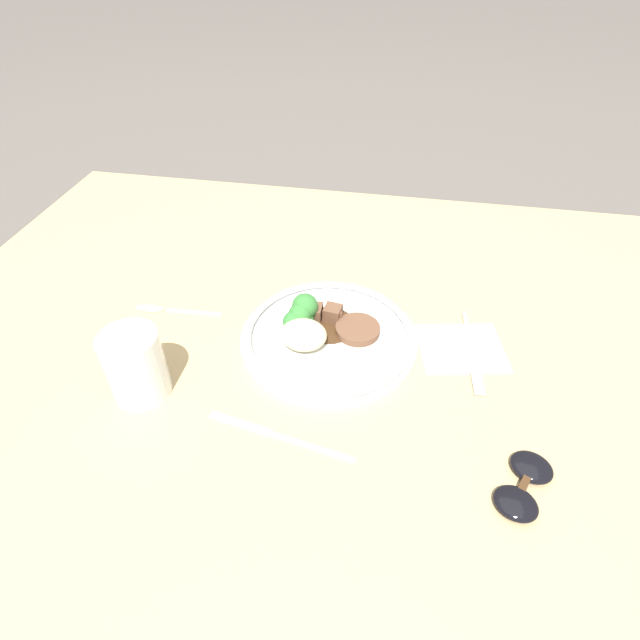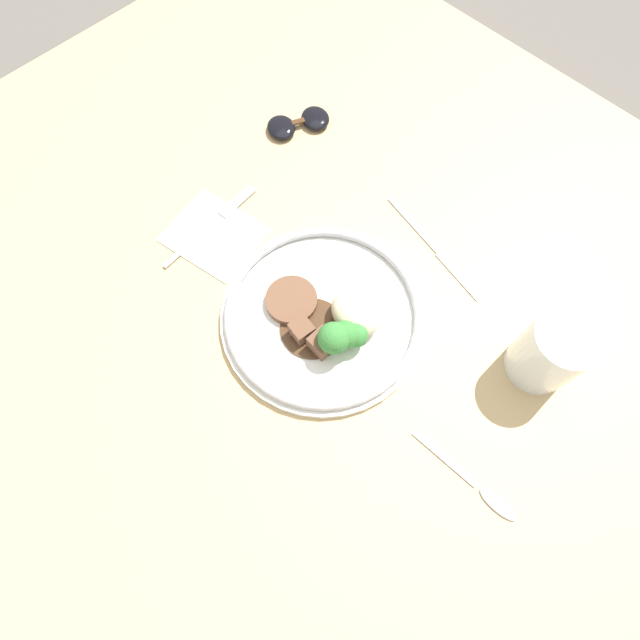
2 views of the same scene
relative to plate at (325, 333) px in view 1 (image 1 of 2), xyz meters
The scene contains 9 objects.
ground_plane 0.09m from the plate, 105.33° to the left, with size 8.00×8.00×0.00m, color #5B5651.
dining_table 0.07m from the plate, 105.33° to the left, with size 1.45×1.17×0.05m.
napkin 0.22m from the plate, behind, with size 0.15×0.14×0.00m.
plate is the anchor object (origin of this frame).
juice_glass 0.29m from the plate, 32.12° to the left, with size 0.08×0.08×0.11m.
fork 0.24m from the plate, behind, with size 0.03×0.19×0.00m.
knife 0.20m from the plate, 80.08° to the left, with size 0.21×0.05×0.00m.
spoon 0.30m from the plate, ahead, with size 0.16×0.02×0.01m.
sunglasses 0.36m from the plate, 142.35° to the left, with size 0.09×0.12×0.02m.
Camera 1 is at (-0.08, 0.53, 0.61)m, focal length 28.00 mm.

